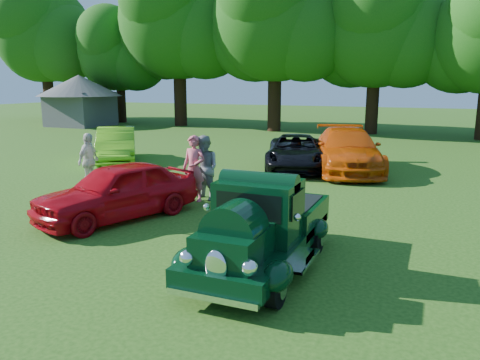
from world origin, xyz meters
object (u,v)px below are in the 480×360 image
at_px(red_convertible, 118,191).
at_px(back_car_orange, 347,150).
at_px(spectator_grey, 205,168).
at_px(spectator_pink, 194,168).
at_px(back_car_lime, 116,145).
at_px(gazebo, 80,95).
at_px(hero_pickup, 262,229).
at_px(spectator_white, 89,161).
at_px(back_car_black, 296,152).

bearing_deg(red_convertible, back_car_orange, 85.86).
bearing_deg(spectator_grey, back_car_orange, 88.82).
distance_m(spectator_pink, spectator_grey, 0.31).
bearing_deg(red_convertible, back_car_lime, 148.43).
distance_m(spectator_pink, gazebo, 26.27).
relative_size(red_convertible, spectator_grey, 2.22).
relative_size(hero_pickup, back_car_orange, 0.76).
bearing_deg(spectator_white, back_car_black, -49.21).
xyz_separation_m(red_convertible, back_car_black, (2.12, 8.30, -0.04)).
relative_size(back_car_orange, spectator_pink, 2.96).
distance_m(back_car_black, gazebo, 23.78).
relative_size(spectator_grey, spectator_white, 1.04).
distance_m(hero_pickup, back_car_orange, 10.18).
distance_m(hero_pickup, spectator_white, 8.18).
height_order(hero_pickup, back_car_orange, hero_pickup).
distance_m(spectator_grey, gazebo, 26.27).
xyz_separation_m(spectator_pink, spectator_white, (-3.75, 0.03, -0.05)).
bearing_deg(gazebo, back_car_black, -29.19).
relative_size(back_car_black, spectator_grey, 2.57).
xyz_separation_m(back_car_orange, gazebo, (-22.61, 11.22, 1.60)).
bearing_deg(back_car_black, gazebo, 134.95).
bearing_deg(back_car_orange, back_car_black, 172.57).
height_order(hero_pickup, spectator_grey, spectator_grey).
bearing_deg(spectator_white, back_car_orange, -56.85).
bearing_deg(hero_pickup, back_car_lime, 138.77).
bearing_deg(spectator_pink, spectator_grey, 47.88).
relative_size(spectator_white, gazebo, 0.28).
bearing_deg(back_car_lime, spectator_white, -97.01).
bearing_deg(red_convertible, spectator_grey, 87.35).
bearing_deg(gazebo, spectator_grey, -41.36).
bearing_deg(spectator_white, gazebo, 32.49).
bearing_deg(spectator_pink, back_car_orange, 63.44).
bearing_deg(gazebo, back_car_orange, -26.40).
bearing_deg(spectator_white, hero_pickup, -127.51).
relative_size(back_car_black, spectator_white, 2.68).
bearing_deg(spectator_white, red_convertible, -138.50).
xyz_separation_m(red_convertible, spectator_white, (-2.86, 2.32, 0.19)).
bearing_deg(spectator_pink, back_car_black, 78.14).
xyz_separation_m(back_car_black, spectator_pink, (-1.23, -6.00, 0.27)).
distance_m(back_car_lime, spectator_pink, 7.88).
height_order(spectator_pink, gazebo, gazebo).
height_order(back_car_black, spectator_pink, spectator_pink).
bearing_deg(gazebo, red_convertible, -46.90).
bearing_deg(hero_pickup, spectator_pink, 132.13).
height_order(back_car_black, back_car_orange, back_car_orange).
bearing_deg(spectator_white, spectator_pink, -99.79).
height_order(back_car_lime, gazebo, gazebo).
xyz_separation_m(back_car_lime, back_car_orange, (9.43, 1.62, 0.08)).
xyz_separation_m(red_convertible, spectator_grey, (1.10, 2.53, 0.22)).
xyz_separation_m(back_car_lime, gazebo, (-13.18, 12.84, 1.68)).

